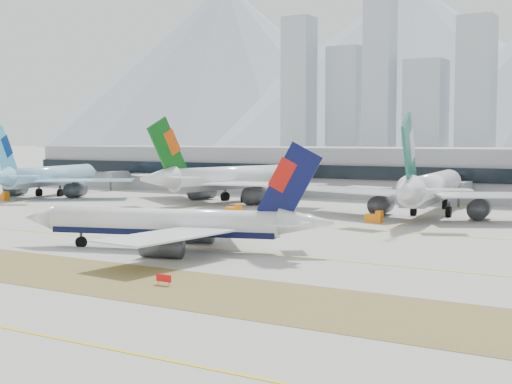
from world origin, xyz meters
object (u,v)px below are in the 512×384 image
Objects in this scene: widebody_eva at (232,179)px; widebody_cathay at (430,190)px; taxiing_airliner at (174,224)px; terminal at (417,172)px; widebody_korean at (47,177)px.

widebody_cathay is at bearing -86.15° from widebody_eva.
taxiing_airliner is 71.96m from widebody_cathay.
widebody_cathay is (20.02, 69.10, 1.96)m from taxiing_airliner.
terminal is (-1.00, 124.20, 3.28)m from taxiing_airliner.
widebody_cathay is (119.02, 3.66, 0.32)m from widebody_korean.
widebody_korean is 0.21× the size of terminal.
widebody_cathay is at bearing -102.87° from widebody_korean.
widebody_eva is 0.23× the size of terminal.
terminal is (38.84, 45.40, 1.18)m from widebody_eva.
widebody_cathay is 0.23× the size of terminal.
terminal is at bearing -106.71° from taxiing_airliner.
widebody_korean is (-99.01, 65.43, 1.64)m from taxiing_airliner.
widebody_cathay is (59.85, -9.71, -0.13)m from widebody_eva.
taxiing_airliner is 124.25m from terminal.
widebody_cathay reaches higher than widebody_korean.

